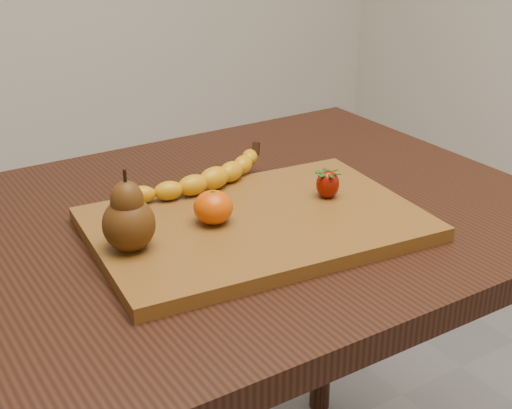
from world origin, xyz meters
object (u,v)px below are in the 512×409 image
table (216,276)px  cutting_board (256,224)px  pear (128,210)px  mandarin (213,207)px

table → cutting_board: bearing=-68.1°
pear → table: bearing=20.9°
cutting_board → mandarin: size_ratio=8.31×
table → pear: 0.24m
cutting_board → table: bearing=117.6°
pear → mandarin: pear is taller
cutting_board → pear: size_ratio=4.28×
table → mandarin: bearing=-120.4°
table → pear: (-0.16, -0.06, 0.17)m
table → cutting_board: (0.03, -0.07, 0.11)m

